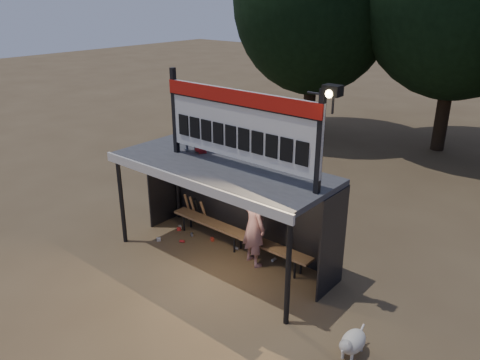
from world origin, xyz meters
name	(u,v)px	position (x,y,z in m)	size (l,w,h in m)	color
ground	(222,259)	(0.00, 0.00, 0.00)	(80.00, 80.00, 0.00)	brown
player	(254,225)	(0.64, 0.35, 0.96)	(0.70, 0.46, 1.92)	silver
child_a	(190,129)	(-1.22, 0.30, 2.83)	(0.49, 0.38, 1.01)	gray
child_b	(200,133)	(-0.91, 0.34, 2.78)	(0.44, 0.29, 0.91)	#B41B1E
dugout_shelter	(228,182)	(0.00, 0.24, 1.85)	(5.10, 2.08, 2.32)	#3D3D40
scoreboard_assembly	(241,123)	(0.56, -0.01, 3.32)	(4.10, 0.27, 1.99)	black
bench	(238,234)	(0.00, 0.55, 0.43)	(4.00, 0.35, 0.48)	#956E46
dog	(352,342)	(3.73, -0.89, 0.28)	(0.36, 0.81, 0.49)	silver
bats	(196,211)	(-1.63, 0.82, 0.43)	(0.68, 0.35, 0.84)	#966C46
litter	(200,239)	(-1.01, 0.31, 0.04)	(2.91, 1.18, 0.08)	red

